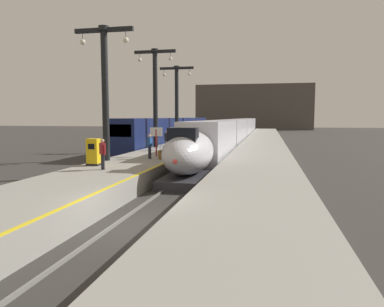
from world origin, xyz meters
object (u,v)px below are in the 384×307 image
object	(u,v)px
station_column_distant	(177,96)
regional_train_adjacent	(173,130)
passenger_far_waiting	(103,152)
rolling_suitcase	(162,155)
ticket_machine_yellow	(94,153)
passenger_near_edge	(150,144)
station_column_far	(155,89)
passenger_mid_platform	(167,139)
highspeed_train_main	(237,130)
station_column_mid	(105,80)
departure_info_board	(156,136)

from	to	relation	value
station_column_distant	regional_train_adjacent	bearing A→B (deg)	109.10
passenger_far_waiting	rolling_suitcase	distance (m)	5.69
ticket_machine_yellow	passenger_near_edge	bearing A→B (deg)	61.77
passenger_far_waiting	station_column_far	bearing A→B (deg)	96.36
station_column_distant	passenger_mid_platform	size ratio (longest dim) A/B	5.17
station_column_far	station_column_distant	world-z (taller)	station_column_far
highspeed_train_main	station_column_distant	size ratio (longest dim) A/B	8.61
station_column_mid	ticket_machine_yellow	distance (m)	5.19
station_column_mid	passenger_near_edge	xyz separation A→B (m)	(2.50, 1.50, -4.28)
passenger_near_edge	ticket_machine_yellow	distance (m)	4.56
rolling_suitcase	ticket_machine_yellow	distance (m)	4.95
departure_info_board	passenger_far_waiting	bearing A→B (deg)	-97.18
departure_info_board	highspeed_train_main	bearing A→B (deg)	83.42
station_column_distant	ticket_machine_yellow	xyz separation A→B (m)	(0.35, -21.51, -4.55)
station_column_mid	regional_train_adjacent	bearing A→B (deg)	94.96
highspeed_train_main	station_column_distant	distance (m)	15.11
station_column_distant	passenger_near_edge	xyz separation A→B (m)	(2.50, -17.50, -4.30)
departure_info_board	regional_train_adjacent	bearing A→B (deg)	101.91
passenger_mid_platform	rolling_suitcase	bearing A→B (deg)	-77.31
passenger_far_waiting	passenger_mid_platform	bearing A→B (deg)	88.74
highspeed_train_main	passenger_mid_platform	world-z (taller)	highspeed_train_main
station_column_far	rolling_suitcase	size ratio (longest dim) A/B	9.37
station_column_mid	passenger_mid_platform	distance (m)	9.23
regional_train_adjacent	departure_info_board	bearing A→B (deg)	-78.09
departure_info_board	passenger_near_edge	bearing A→B (deg)	-90.89
highspeed_train_main	station_column_far	distance (m)	22.68
regional_train_adjacent	rolling_suitcase	distance (m)	24.64
station_column_far	passenger_far_waiting	bearing A→B (deg)	-83.64
station_column_mid	passenger_near_edge	size ratio (longest dim) A/B	5.15
departure_info_board	station_column_distant	bearing A→B (deg)	98.94
highspeed_train_main	station_column_mid	distance (m)	33.03
highspeed_train_main	passenger_far_waiting	size ratio (longest dim) A/B	44.55
regional_train_adjacent	departure_info_board	size ratio (longest dim) A/B	17.26
station_column_mid	departure_info_board	world-z (taller)	station_column_mid
regional_train_adjacent	station_column_mid	size ratio (longest dim) A/B	4.21
passenger_mid_platform	departure_info_board	world-z (taller)	departure_info_board
regional_train_adjacent	passenger_far_waiting	distance (m)	29.61
station_column_far	rolling_suitcase	bearing A→B (deg)	-70.21
station_column_mid	station_column_distant	xyz separation A→B (m)	(-0.00, 19.00, 0.02)
passenger_near_edge	passenger_mid_platform	world-z (taller)	same
regional_train_adjacent	passenger_near_edge	xyz separation A→B (m)	(4.70, -23.85, -0.09)
passenger_near_edge	departure_info_board	distance (m)	1.53
station_column_far	station_column_distant	xyz separation A→B (m)	(0.00, 8.20, -0.24)
passenger_far_waiting	departure_info_board	size ratio (longest dim) A/B	0.80
regional_train_adjacent	rolling_suitcase	xyz separation A→B (m)	(5.60, -23.99, -0.77)
station_column_far	departure_info_board	distance (m)	9.18
station_column_far	ticket_machine_yellow	bearing A→B (deg)	-88.49
rolling_suitcase	passenger_near_edge	bearing A→B (deg)	171.47
station_column_mid	passenger_near_edge	world-z (taller)	station_column_mid
ticket_machine_yellow	highspeed_train_main	bearing A→B (deg)	80.92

